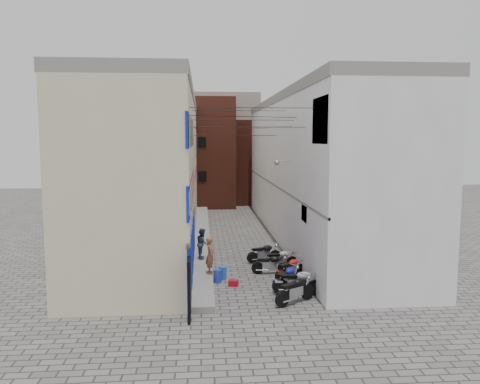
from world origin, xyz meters
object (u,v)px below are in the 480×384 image
object	(u,v)px
motorcycle_b	(298,281)
water_jug_far	(223,273)
motorcycle_d	(291,268)
motorcycle_g	(264,252)
person_b	(203,243)
motorcycle_e	(270,263)
motorcycle_f	(280,258)
person_a	(210,255)
motorcycle_a	(295,289)
motorcycle_c	(287,276)
red_crate	(233,283)
water_jug_near	(217,276)

from	to	relation	value
motorcycle_b	water_jug_far	world-z (taller)	motorcycle_b
motorcycle_d	motorcycle_g	size ratio (longest dim) A/B	1.01
motorcycle_b	person_b	bearing A→B (deg)	-136.78
motorcycle_e	water_jug_far	world-z (taller)	motorcycle_e
person_b	motorcycle_f	bearing A→B (deg)	-111.99
motorcycle_f	motorcycle_g	distance (m)	1.40
motorcycle_f	person_a	distance (m)	3.74
motorcycle_a	motorcycle_e	distance (m)	3.97
motorcycle_d	water_jug_far	distance (m)	3.07
motorcycle_c	person_a	bearing A→B (deg)	-155.21
motorcycle_a	red_crate	bearing A→B (deg)	-169.42
motorcycle_a	motorcycle_d	distance (m)	3.08
motorcycle_a	motorcycle_f	xyz separation A→B (m)	(0.22, 4.82, -0.05)
motorcycle_e	red_crate	xyz separation A→B (m)	(-1.85, -1.64, -0.39)
water_jug_near	motorcycle_f	bearing A→B (deg)	31.97
water_jug_near	red_crate	bearing A→B (deg)	-40.01
water_jug_near	water_jug_far	bearing A→B (deg)	61.84
motorcycle_b	motorcycle_d	world-z (taller)	motorcycle_b
motorcycle_a	person_b	world-z (taller)	person_b
motorcycle_g	water_jug_near	xyz separation A→B (m)	(-2.49, -3.19, -0.26)
motorcycle_d	motorcycle_e	size ratio (longest dim) A/B	1.05
motorcycle_d	person_b	size ratio (longest dim) A/B	1.21
motorcycle_g	person_a	xyz separation A→B (m)	(-2.79, -2.65, 0.55)
motorcycle_b	motorcycle_d	distance (m)	2.13
motorcycle_g	water_jug_near	size ratio (longest dim) A/B	3.30
motorcycle_g	water_jug_far	size ratio (longest dim) A/B	3.26
motorcycle_g	person_a	distance (m)	3.89
motorcycle_c	red_crate	size ratio (longest dim) A/B	4.31
motorcycle_c	motorcycle_g	world-z (taller)	motorcycle_g
motorcycle_f	water_jug_far	size ratio (longest dim) A/B	3.20
motorcycle_a	water_jug_far	xyz separation A→B (m)	(-2.65, 3.34, -0.29)
motorcycle_d	motorcycle_e	bearing A→B (deg)	-175.18
motorcycle_c	water_jug_far	world-z (taller)	motorcycle_c
motorcycle_g	red_crate	world-z (taller)	motorcycle_g
motorcycle_b	red_crate	size ratio (longest dim) A/B	5.01
motorcycle_c	person_b	bearing A→B (deg)	-179.34
motorcycle_a	motorcycle_c	distance (m)	1.81
person_b	water_jug_far	distance (m)	3.04
motorcycle_c	motorcycle_e	xyz separation A→B (m)	(-0.40, 2.14, 0.01)
motorcycle_f	water_jug_far	world-z (taller)	motorcycle_f
person_b	red_crate	world-z (taller)	person_b
motorcycle_b	motorcycle_f	world-z (taller)	motorcycle_b
motorcycle_c	water_jug_far	distance (m)	3.08
motorcycle_d	motorcycle_e	xyz separation A→B (m)	(-0.78, 0.90, -0.03)
motorcycle_d	water_jug_far	bearing A→B (deg)	-131.65
motorcycle_f	motorcycle_g	world-z (taller)	motorcycle_g
motorcycle_b	red_crate	xyz separation A→B (m)	(-2.53, 1.39, -0.46)
motorcycle_b	motorcycle_g	xyz separation A→B (m)	(-0.71, 5.14, -0.06)
person_a	person_b	bearing A→B (deg)	0.22
person_b	water_jug_far	world-z (taller)	person_b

